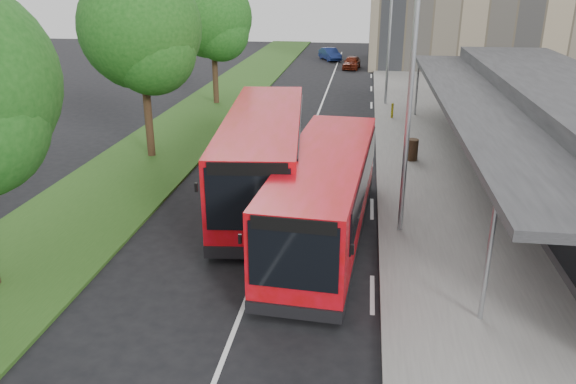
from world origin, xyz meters
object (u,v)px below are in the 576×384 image
bus_second (264,155)px  litter_bin (412,150)px  lamp_post_far (388,32)px  bus_main (325,196)px  tree_mid (141,36)px  tree_far (213,23)px  lamp_post_near (408,92)px  car_near (352,62)px  car_far (330,54)px  bollard (392,111)px

bus_second → litter_bin: bus_second is taller
lamp_post_far → bus_main: (-2.38, -20.69, -3.24)m
tree_mid → tree_far: tree_mid is taller
litter_bin → lamp_post_near: bearing=-97.1°
tree_mid → tree_far: bearing=90.0°
litter_bin → bus_second: bearing=-139.6°
lamp_post_near → bus_second: lamp_post_near is taller
lamp_post_near → lamp_post_far: size_ratio=1.00×
litter_bin → bus_main: bearing=-111.6°
lamp_post_near → tree_mid: bearing=147.6°
car_near → car_far: size_ratio=0.94×
tree_mid → lamp_post_far: (11.13, 12.95, -0.82)m
lamp_post_near → bollard: bearing=88.7°
bus_main → bollard: (2.75, 16.68, -0.89)m
bollard → car_far: 25.94m
bus_second → bollard: 14.32m
bollard → lamp_post_near: bearing=-91.3°
car_near → car_far: 6.06m
lamp_post_far → car_far: (-5.02, 21.37, -4.10)m
bus_second → tree_mid: bearing=139.4°
tree_far → bus_main: (8.75, -19.74, -3.74)m
bollard → car_near: 20.03m
bus_second → car_far: bus_second is taller
tree_mid → lamp_post_near: (11.13, -7.05, -0.82)m
tree_mid → lamp_post_near: tree_mid is taller
lamp_post_far → litter_bin: 12.93m
tree_mid → bus_second: bearing=-34.9°
litter_bin → car_near: size_ratio=0.28×
bus_second → litter_bin: (5.92, 5.03, -1.02)m
car_near → litter_bin: bearing=-76.8°
tree_far → bus_second: size_ratio=0.70×
bus_second → car_far: size_ratio=3.11×
bus_main → car_far: 42.15m
tree_mid → lamp_post_far: size_ratio=1.07×
car_far → tree_mid: bearing=-123.6°
tree_far → lamp_post_far: size_ratio=1.01×
tree_mid → car_near: (8.48, 28.75, -4.94)m
car_far → car_near: bearing=-90.5°
lamp_post_near → bus_main: size_ratio=0.78×
tree_mid → litter_bin: bearing=3.4°
lamp_post_near → car_far: 41.88m
tree_mid → bus_main: 12.37m
bus_second → litter_bin: 7.84m
bollard → car_far: (-5.39, 25.38, 0.03)m
bollard → lamp_post_far: bearing=95.3°
bus_main → litter_bin: (3.35, 8.46, -0.84)m
lamp_post_far → bollard: 5.77m
bus_second → bollard: bearing=62.4°
bus_main → lamp_post_far: bearing=87.5°
lamp_post_near → car_near: size_ratio=2.29×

